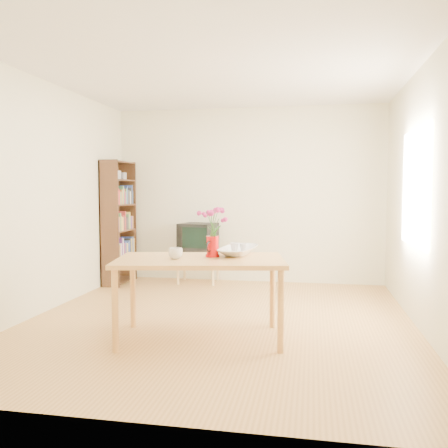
% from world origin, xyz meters
% --- Properties ---
extents(room, '(4.50, 4.50, 4.50)m').
position_xyz_m(room, '(0.03, 0.00, 1.30)').
color(room, '#B37F3F').
rests_on(room, ground).
extents(table, '(1.64, 1.12, 0.75)m').
position_xyz_m(table, '(-0.05, -0.63, 0.68)').
color(table, '#CA8B45').
rests_on(table, ground).
extents(tv_stand, '(0.60, 0.45, 0.46)m').
position_xyz_m(tv_stand, '(-0.70, 1.97, 0.39)').
color(tv_stand, '#E1BE7F').
rests_on(tv_stand, ground).
extents(bookshelf, '(0.28, 0.70, 1.80)m').
position_xyz_m(bookshelf, '(-1.85, 1.75, 0.84)').
color(bookshelf, '#341E11').
rests_on(bookshelf, ground).
extents(pitcher, '(0.13, 0.21, 0.20)m').
position_xyz_m(pitcher, '(0.04, -0.51, 0.84)').
color(pitcher, '#BD0B0B').
rests_on(pitcher, table).
extents(flowers, '(0.22, 0.22, 0.31)m').
position_xyz_m(flowers, '(0.04, -0.51, 1.09)').
color(flowers, '#D53288').
rests_on(flowers, pitcher).
extents(mug, '(0.16, 0.16, 0.10)m').
position_xyz_m(mug, '(-0.26, -0.72, 0.80)').
color(mug, white).
rests_on(mug, table).
extents(bowl, '(0.51, 0.51, 0.43)m').
position_xyz_m(bowl, '(0.26, -0.31, 0.96)').
color(bowl, white).
rests_on(bowl, table).
extents(teacup_a, '(0.09, 0.09, 0.07)m').
position_xyz_m(teacup_a, '(0.22, -0.31, 0.92)').
color(teacup_a, white).
rests_on(teacup_a, bowl).
extents(teacup_b, '(0.07, 0.07, 0.06)m').
position_xyz_m(teacup_b, '(0.30, -0.29, 0.92)').
color(teacup_b, white).
rests_on(teacup_b, bowl).
extents(television, '(0.57, 0.54, 0.43)m').
position_xyz_m(television, '(-0.70, 1.98, 0.68)').
color(television, black).
rests_on(television, tv_stand).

